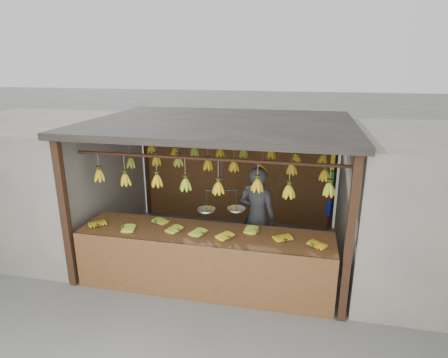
# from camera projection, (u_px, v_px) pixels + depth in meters

# --- Properties ---
(ground) EXTENTS (80.00, 80.00, 0.00)m
(ground) POSITION_uv_depth(u_px,v_px,m) (221.00, 251.00, 6.85)
(ground) COLOR #5B5B57
(stall) EXTENTS (4.30, 3.30, 2.40)m
(stall) POSITION_uv_depth(u_px,v_px,m) (224.00, 142.00, 6.56)
(stall) COLOR black
(stall) RESTS_ON ground
(neighbor_left) EXTENTS (3.00, 3.00, 2.30)m
(neighbor_left) POSITION_uv_depth(u_px,v_px,m) (39.00, 179.00, 7.22)
(neighbor_left) COLOR slate
(neighbor_left) RESTS_ON ground
(neighbor_right) EXTENTS (3.00, 3.00, 2.30)m
(neighbor_right) POSITION_uv_depth(u_px,v_px,m) (447.00, 209.00, 5.78)
(neighbor_right) COLOR slate
(neighbor_right) RESTS_ON ground
(counter) EXTENTS (3.79, 0.86, 0.96)m
(counter) POSITION_uv_depth(u_px,v_px,m) (202.00, 248.00, 5.47)
(counter) COLOR #57351A
(counter) RESTS_ON ground
(hanging_bananas) EXTENTS (3.57, 2.24, 0.38)m
(hanging_bananas) POSITION_uv_depth(u_px,v_px,m) (221.00, 166.00, 6.36)
(hanging_bananas) COLOR gold
(hanging_bananas) RESTS_ON ground
(balance_scale) EXTENTS (0.68, 0.38, 0.77)m
(balance_scale) POSITION_uv_depth(u_px,v_px,m) (221.00, 207.00, 5.48)
(balance_scale) COLOR black
(balance_scale) RESTS_ON ground
(vendor) EXTENTS (0.72, 0.57, 1.73)m
(vendor) POSITION_uv_depth(u_px,v_px,m) (257.00, 217.00, 6.18)
(vendor) COLOR #262628
(vendor) RESTS_ON ground
(bag_bundles) EXTENTS (0.08, 0.26, 1.30)m
(bag_bundles) POSITION_uv_depth(u_px,v_px,m) (331.00, 184.00, 7.41)
(bag_bundles) COLOR yellow
(bag_bundles) RESTS_ON ground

